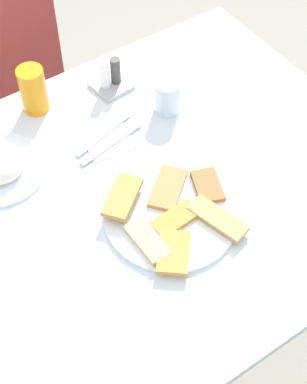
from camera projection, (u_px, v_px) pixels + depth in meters
name	position (u px, v px, depth m)	size (l,w,h in m)	color
ground_plane	(146.00, 327.00, 1.88)	(6.00, 6.00, 0.00)	gray
dining_table	(143.00, 209.00, 1.38)	(1.15, 0.90, 0.72)	white
pide_platter	(171.00, 215.00, 1.26)	(0.30, 0.29, 0.04)	white
soda_can	(33.00, 90.00, 1.43)	(0.07, 0.07, 0.12)	orange
drinking_glass	(168.00, 97.00, 1.44)	(0.07, 0.07, 0.09)	silver
paper_napkin	(108.00, 140.00, 1.41)	(0.11, 0.11, 0.00)	white
fork	(111.00, 143.00, 1.40)	(0.19, 0.02, 0.01)	silver
spoon	(104.00, 134.00, 1.42)	(0.18, 0.01, 0.01)	silver
condiment_caddy	(111.00, 79.00, 1.51)	(0.10, 0.10, 0.09)	#B2B2B7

